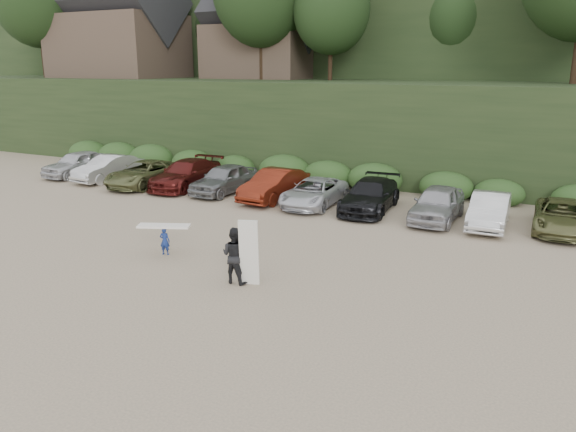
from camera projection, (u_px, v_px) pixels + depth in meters
The scene contains 5 objects.
ground at pixel (229, 267), 20.31m from camera, with size 120.00×120.00×0.00m, color tan.
hillside_backdrop at pixel (447, 15), 48.44m from camera, with size 90.00×41.50×28.00m.
parked_cars at pixel (292, 187), 29.74m from camera, with size 34.43×6.27×1.65m.
child_surfer at pixel (164, 234), 21.44m from camera, with size 2.04×1.29×1.19m.
adult_surfer at pixel (236, 255), 18.61m from camera, with size 1.39×0.74×2.27m.
Camera 1 is at (10.53, -16.10, 7.10)m, focal length 35.00 mm.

